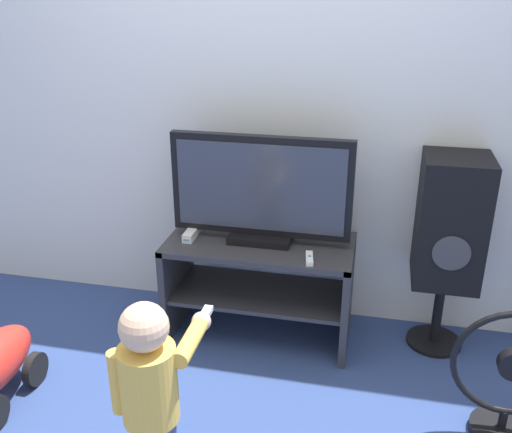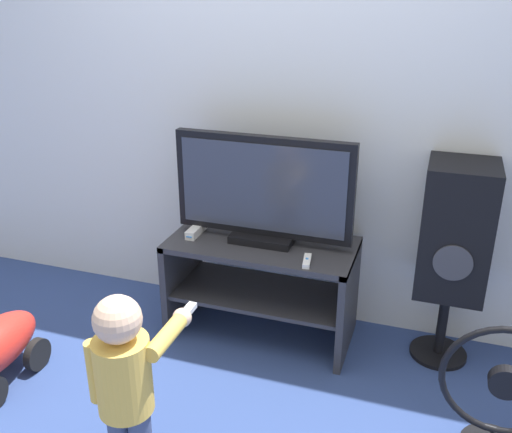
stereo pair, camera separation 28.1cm
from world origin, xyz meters
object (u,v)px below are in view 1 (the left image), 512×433
object	(u,v)px
game_console	(192,233)
speaker_tower	(450,225)
floor_fan	(511,382)
child	(151,384)
television	(261,191)
remote_primary	(309,258)

from	to	relation	value
game_console	speaker_tower	distance (m)	1.32
speaker_tower	floor_fan	xyz separation A→B (m)	(0.24, -0.63, -0.42)
child	floor_fan	distance (m)	1.47
game_console	television	bearing A→B (deg)	5.14
television	speaker_tower	xyz separation A→B (m)	(0.94, 0.08, -0.13)
television	child	distance (m)	1.18
floor_fan	speaker_tower	bearing A→B (deg)	110.74
remote_primary	floor_fan	distance (m)	1.02
game_console	floor_fan	bearing A→B (deg)	-18.63
child	speaker_tower	distance (m)	1.64
television	child	world-z (taller)	television
game_console	floor_fan	distance (m)	1.66
floor_fan	child	bearing A→B (deg)	-157.26
floor_fan	game_console	bearing A→B (deg)	161.37
remote_primary	game_console	bearing A→B (deg)	167.53
child	floor_fan	xyz separation A→B (m)	(1.35, 0.56, -0.21)
speaker_tower	floor_fan	distance (m)	0.80
television	speaker_tower	size ratio (longest dim) A/B	0.89
game_console	speaker_tower	size ratio (longest dim) A/B	0.18
game_console	remote_primary	bearing A→B (deg)	-12.47
game_console	speaker_tower	world-z (taller)	speaker_tower
television	game_console	distance (m)	0.45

